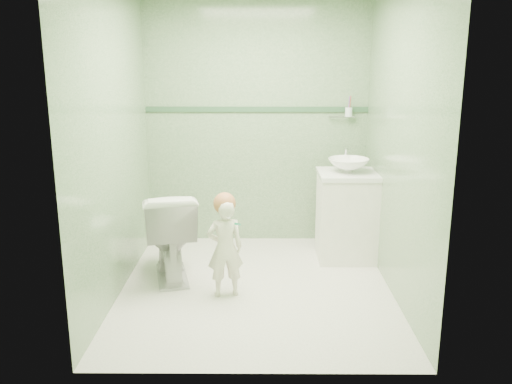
{
  "coord_description": "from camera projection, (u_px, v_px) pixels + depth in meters",
  "views": [
    {
      "loc": [
        0.03,
        -4.16,
        1.87
      ],
      "look_at": [
        0.0,
        0.15,
        0.78
      ],
      "focal_mm": 38.12,
      "sensor_mm": 36.0,
      "label": 1
    }
  ],
  "objects": [
    {
      "name": "basin",
      "position": [
        348.0,
        165.0,
        4.95
      ],
      "size": [
        0.37,
        0.37,
        0.13
      ],
      "primitive_type": "imported",
      "color": "white",
      "rests_on": "counter"
    },
    {
      "name": "room_shell",
      "position": [
        256.0,
        144.0,
        4.2
      ],
      "size": [
        2.5,
        2.54,
        2.4
      ],
      "color": "#698F65",
      "rests_on": "ground"
    },
    {
      "name": "ground",
      "position": [
        256.0,
        288.0,
        4.49
      ],
      "size": [
        2.5,
        2.5,
        0.0
      ],
      "primitive_type": "plane",
      "color": "beige",
      "rests_on": "ground"
    },
    {
      "name": "faucet",
      "position": [
        346.0,
        153.0,
        5.11
      ],
      "size": [
        0.03,
        0.13,
        0.18
      ],
      "color": "silver",
      "rests_on": "counter"
    },
    {
      "name": "teal_toothbrush",
      "position": [
        237.0,
        224.0,
        4.1
      ],
      "size": [
        0.11,
        0.14,
        0.08
      ],
      "color": "#16865E",
      "rests_on": "toddler"
    },
    {
      "name": "trim_stripe",
      "position": [
        257.0,
        109.0,
        5.36
      ],
      "size": [
        2.2,
        0.02,
        0.05
      ],
      "primitive_type": "cube",
      "color": "#2F5537",
      "rests_on": "room_shell"
    },
    {
      "name": "counter",
      "position": [
        348.0,
        174.0,
        4.97
      ],
      "size": [
        0.54,
        0.52,
        0.04
      ],
      "primitive_type": "cube",
      "color": "white",
      "rests_on": "vanity"
    },
    {
      "name": "toilet",
      "position": [
        169.0,
        234.0,
        4.63
      ],
      "size": [
        0.6,
        0.84,
        0.77
      ],
      "primitive_type": "imported",
      "rotation": [
        0.0,
        0.0,
        3.37
      ],
      "color": "white",
      "rests_on": "ground"
    },
    {
      "name": "cup_holder",
      "position": [
        348.0,
        112.0,
        5.31
      ],
      "size": [
        0.26,
        0.07,
        0.21
      ],
      "color": "silver",
      "rests_on": "room_shell"
    },
    {
      "name": "toddler",
      "position": [
        225.0,
        248.0,
        4.26
      ],
      "size": [
        0.32,
        0.25,
        0.79
      ],
      "primitive_type": "imported",
      "rotation": [
        0.0,
        0.0,
        3.36
      ],
      "color": "silver",
      "rests_on": "ground"
    },
    {
      "name": "vanity",
      "position": [
        346.0,
        217.0,
        5.07
      ],
      "size": [
        0.52,
        0.5,
        0.8
      ],
      "primitive_type": "cube",
      "color": "silver",
      "rests_on": "ground"
    },
    {
      "name": "hair_cap",
      "position": [
        225.0,
        204.0,
        4.2
      ],
      "size": [
        0.18,
        0.18,
        0.18
      ],
      "primitive_type": "sphere",
      "color": "#B76E41",
      "rests_on": "toddler"
    }
  ]
}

